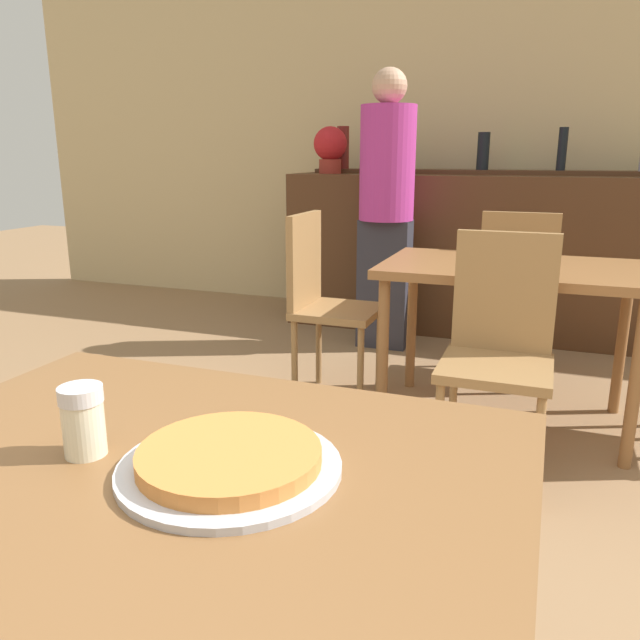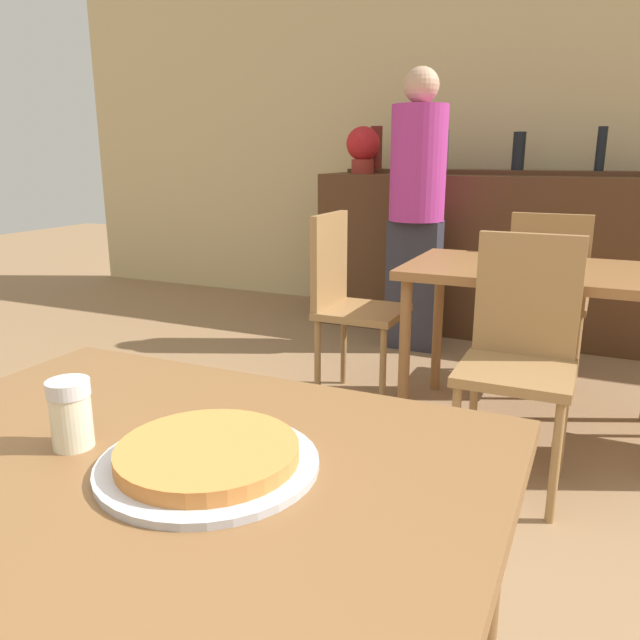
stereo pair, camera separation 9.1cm
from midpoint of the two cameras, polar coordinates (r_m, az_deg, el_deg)
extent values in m
cube|color=#D1B784|center=(4.93, 14.77, 16.54)|extent=(8.00, 0.05, 2.80)
cube|color=brown|center=(0.97, -17.39, -14.70)|extent=(1.04, 0.87, 0.04)
cylinder|color=brown|center=(1.67, -21.29, -17.06)|extent=(0.05, 0.05, 0.74)
cylinder|color=brown|center=(1.34, 13.39, -25.32)|extent=(0.05, 0.05, 0.74)
cube|color=brown|center=(2.89, 16.36, 4.48)|extent=(1.13, 0.72, 0.04)
cylinder|color=brown|center=(2.78, 4.82, -3.32)|extent=(0.05, 0.05, 0.71)
cylinder|color=brown|center=(2.71, 26.02, -5.35)|extent=(0.05, 0.05, 0.71)
cylinder|color=brown|center=(3.34, 7.61, -0.30)|extent=(0.05, 0.05, 0.71)
cylinder|color=brown|center=(3.28, 25.16, -1.90)|extent=(0.05, 0.05, 0.71)
cube|color=#4C2D19|center=(4.48, 13.35, 5.81)|extent=(2.60, 0.56, 1.09)
cube|color=#4C2D19|center=(4.57, 14.02, 12.99)|extent=(2.39, 0.24, 0.03)
cylinder|color=maroon|center=(4.79, 1.56, 15.48)|extent=(0.09, 0.09, 0.30)
cylinder|color=#9999A3|center=(4.65, 7.70, 15.18)|extent=(0.06, 0.06, 0.27)
cylinder|color=black|center=(4.57, 14.13, 14.74)|extent=(0.08, 0.08, 0.25)
cylinder|color=black|center=(4.53, 20.73, 14.42)|extent=(0.06, 0.06, 0.28)
cube|color=olive|center=(2.37, 14.70, -4.30)|extent=(0.40, 0.40, 0.04)
cube|color=olive|center=(2.48, 15.54, 2.47)|extent=(0.38, 0.04, 0.46)
cylinder|color=olive|center=(2.33, 9.61, -10.79)|extent=(0.03, 0.03, 0.44)
cylinder|color=olive|center=(2.30, 18.13, -11.70)|extent=(0.03, 0.03, 0.44)
cylinder|color=olive|center=(2.63, 11.06, -7.71)|extent=(0.03, 0.03, 0.44)
cylinder|color=olive|center=(2.61, 18.51, -8.46)|extent=(0.03, 0.03, 0.44)
cube|color=olive|center=(3.54, 16.84, 1.88)|extent=(0.40, 0.40, 0.04)
cube|color=olive|center=(3.32, 16.93, 5.42)|extent=(0.38, 0.04, 0.46)
cylinder|color=olive|center=(3.76, 19.33, -1.37)|extent=(0.03, 0.03, 0.44)
cylinder|color=olive|center=(3.78, 14.18, -0.90)|extent=(0.03, 0.03, 0.44)
cylinder|color=olive|center=(3.43, 19.16, -2.87)|extent=(0.03, 0.03, 0.44)
cylinder|color=olive|center=(3.45, 13.52, -2.35)|extent=(0.03, 0.03, 0.44)
cube|color=olive|center=(3.11, 0.87, 0.79)|extent=(0.40, 0.40, 0.04)
cube|color=olive|center=(3.13, -2.27, 5.51)|extent=(0.04, 0.38, 0.46)
cylinder|color=olive|center=(2.98, 2.84, -4.72)|extent=(0.03, 0.03, 0.44)
cylinder|color=olive|center=(3.29, 4.64, -2.84)|extent=(0.03, 0.03, 0.44)
cylinder|color=olive|center=(3.09, -3.19, -3.98)|extent=(0.03, 0.03, 0.44)
cylinder|color=olive|center=(3.39, -0.89, -2.24)|extent=(0.03, 0.03, 0.44)
cylinder|color=#B7B7BC|center=(0.95, -11.05, -13.11)|extent=(0.33, 0.33, 0.01)
cylinder|color=#CC7A38|center=(0.94, -11.11, -12.14)|extent=(0.27, 0.27, 0.02)
cylinder|color=beige|center=(1.04, -23.17, -9.13)|extent=(0.06, 0.06, 0.09)
cylinder|color=silver|center=(1.02, -23.49, -6.28)|extent=(0.07, 0.07, 0.02)
cube|color=#2D2D38|center=(4.03, 5.24, 3.28)|extent=(0.32, 0.18, 0.82)
cylinder|color=#B2338C|center=(3.95, 5.50, 14.05)|extent=(0.34, 0.34, 0.69)
sphere|color=tan|center=(3.97, 5.68, 20.54)|extent=(0.21, 0.21, 0.21)
cylinder|color=maroon|center=(4.63, 0.36, 13.87)|extent=(0.16, 0.16, 0.10)
sphere|color=red|center=(4.63, 0.36, 15.83)|extent=(0.24, 0.24, 0.24)
camera|label=1|loc=(0.05, -91.94, -0.52)|focal=35.00mm
camera|label=2|loc=(0.05, 88.06, 0.52)|focal=35.00mm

